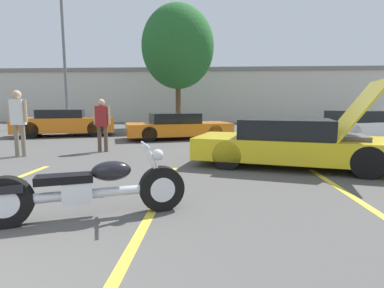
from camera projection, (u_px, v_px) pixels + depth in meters
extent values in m
cube|color=yellow|center=(150.00, 215.00, 3.98)|extent=(0.12, 5.95, 0.01)
cube|color=beige|center=(183.00, 96.00, 26.12)|extent=(32.00, 4.00, 4.40)
cube|color=slate|center=(183.00, 72.00, 25.85)|extent=(32.00, 4.20, 0.30)
cylinder|color=slate|center=(64.00, 59.00, 18.87)|extent=(0.18, 0.18, 8.61)
cylinder|color=brown|center=(178.00, 103.00, 18.66)|extent=(0.32, 0.32, 3.04)
ellipsoid|color=#236028|center=(178.00, 47.00, 18.21)|extent=(4.39, 4.39, 5.05)
cylinder|color=black|center=(162.00, 188.00, 4.15)|extent=(0.64, 0.37, 0.62)
cylinder|color=black|center=(6.00, 202.00, 3.57)|extent=(0.64, 0.37, 0.62)
cylinder|color=silver|center=(162.00, 188.00, 4.15)|extent=(0.38, 0.28, 0.34)
cylinder|color=silver|center=(6.00, 202.00, 3.57)|extent=(0.38, 0.28, 0.34)
cylinder|color=silver|center=(89.00, 194.00, 3.86)|extent=(1.55, 0.70, 0.12)
cube|color=silver|center=(77.00, 192.00, 3.81)|extent=(0.42, 0.35, 0.28)
ellipsoid|color=black|center=(111.00, 171.00, 3.91)|extent=(0.57, 0.44, 0.26)
cube|color=black|center=(65.00, 179.00, 3.74)|extent=(0.72, 0.49, 0.10)
cube|color=black|center=(9.00, 188.00, 3.56)|extent=(0.40, 0.33, 0.10)
cylinder|color=silver|center=(155.00, 166.00, 4.08)|extent=(0.31, 0.18, 0.62)
cylinder|color=silver|center=(146.00, 145.00, 4.01)|extent=(0.29, 0.67, 0.04)
sphere|color=silver|center=(158.00, 155.00, 4.07)|extent=(0.16, 0.16, 0.16)
cylinder|color=silver|center=(55.00, 199.00, 3.84)|extent=(1.18, 0.53, 0.09)
cube|color=yellow|center=(292.00, 148.00, 7.11)|extent=(4.84, 2.91, 0.51)
cube|color=black|center=(285.00, 128.00, 7.10)|extent=(2.38, 2.12, 0.44)
cylinder|color=black|center=(367.00, 162.00, 5.93)|extent=(0.69, 0.37, 0.66)
cylinder|color=black|center=(351.00, 150.00, 7.48)|extent=(0.69, 0.37, 0.66)
cylinder|color=black|center=(227.00, 155.00, 6.77)|extent=(0.69, 0.37, 0.66)
cylinder|color=black|center=(239.00, 146.00, 8.32)|extent=(0.69, 0.37, 0.66)
cube|color=yellow|center=(356.00, 110.00, 6.61)|extent=(1.33, 1.89, 1.32)
cube|color=#4C4C51|center=(351.00, 141.00, 6.71)|extent=(0.83, 1.14, 0.28)
cube|color=orange|center=(179.00, 129.00, 12.80)|extent=(4.72, 3.10, 0.51)
cube|color=black|center=(175.00, 118.00, 12.69)|extent=(2.38, 2.16, 0.42)
cylinder|color=black|center=(215.00, 132.00, 12.42)|extent=(0.65, 0.41, 0.61)
cylinder|color=black|center=(203.00, 129.00, 13.92)|extent=(0.65, 0.41, 0.61)
cylinder|color=black|center=(149.00, 134.00, 11.71)|extent=(0.65, 0.41, 0.61)
cylinder|color=black|center=(145.00, 131.00, 13.20)|extent=(0.65, 0.41, 0.61)
cube|color=orange|center=(66.00, 125.00, 13.97)|extent=(4.68, 3.12, 0.66)
cube|color=black|center=(61.00, 114.00, 13.86)|extent=(2.37, 2.17, 0.37)
cylinder|color=black|center=(95.00, 129.00, 13.59)|extent=(0.75, 0.44, 0.72)
cylinder|color=black|center=(97.00, 126.00, 15.11)|extent=(0.75, 0.44, 0.72)
cylinder|color=black|center=(30.00, 130.00, 12.88)|extent=(0.75, 0.44, 0.72)
cylinder|color=black|center=(38.00, 127.00, 14.40)|extent=(0.75, 0.44, 0.72)
cube|color=white|center=(360.00, 128.00, 12.43)|extent=(4.68, 3.43, 0.57)
cube|color=black|center=(358.00, 116.00, 12.30)|extent=(2.44, 2.33, 0.44)
cylinder|color=black|center=(366.00, 129.00, 13.67)|extent=(0.74, 0.48, 0.71)
cylinder|color=black|center=(353.00, 134.00, 11.22)|extent=(0.74, 0.48, 0.71)
cylinder|color=black|center=(320.00, 130.00, 12.78)|extent=(0.74, 0.48, 0.71)
cylinder|color=gray|center=(17.00, 141.00, 8.45)|extent=(0.12, 0.12, 0.90)
cylinder|color=gray|center=(23.00, 141.00, 8.44)|extent=(0.12, 0.12, 0.90)
cube|color=white|center=(18.00, 112.00, 8.34)|extent=(0.36, 0.20, 0.71)
cylinder|color=tan|center=(10.00, 111.00, 8.34)|extent=(0.08, 0.08, 0.64)
cylinder|color=tan|center=(25.00, 111.00, 8.32)|extent=(0.08, 0.08, 0.64)
sphere|color=tan|center=(16.00, 95.00, 8.27)|extent=(0.24, 0.24, 0.24)
cylinder|color=brown|center=(100.00, 139.00, 9.30)|extent=(0.12, 0.12, 0.79)
cylinder|color=brown|center=(106.00, 139.00, 9.29)|extent=(0.12, 0.12, 0.79)
cube|color=maroon|center=(102.00, 116.00, 9.20)|extent=(0.36, 0.20, 0.63)
cylinder|color=tan|center=(95.00, 115.00, 9.21)|extent=(0.08, 0.08, 0.56)
cylinder|color=tan|center=(109.00, 115.00, 9.19)|extent=(0.08, 0.08, 0.56)
sphere|color=tan|center=(101.00, 102.00, 9.15)|extent=(0.21, 0.21, 0.21)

